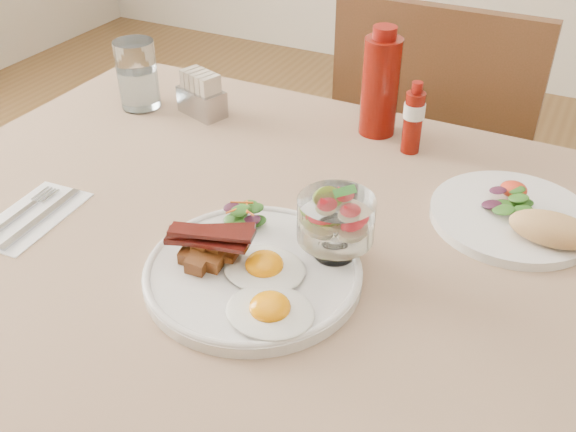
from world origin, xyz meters
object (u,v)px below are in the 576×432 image
at_px(fruit_cup, 336,219).
at_px(water_glass, 138,79).
at_px(table, 316,290).
at_px(main_plate, 253,273).
at_px(sugar_caddy, 202,96).
at_px(ketchup_bottle, 380,85).
at_px(second_plate, 521,218).
at_px(chair_far, 433,167).
at_px(hot_sauce_bottle, 413,119).

bearing_deg(fruit_cup, water_glass, 152.25).
height_order(table, water_glass, water_glass).
bearing_deg(main_plate, sugar_caddy, 130.48).
relative_size(fruit_cup, ketchup_bottle, 0.52).
bearing_deg(second_plate, water_glass, 173.69).
xyz_separation_m(chair_far, water_glass, (-0.49, -0.42, 0.28)).
relative_size(hot_sauce_bottle, water_glass, 0.97).
bearing_deg(main_plate, table, 67.95).
relative_size(table, main_plate, 4.75).
height_order(chair_far, fruit_cup, chair_far).
height_order(main_plate, fruit_cup, fruit_cup).
relative_size(ketchup_bottle, sugar_caddy, 1.88).
bearing_deg(fruit_cup, chair_far, 93.10).
xyz_separation_m(ketchup_bottle, water_glass, (-0.45, -0.10, -0.03)).
bearing_deg(sugar_caddy, water_glass, -150.17).
relative_size(chair_far, second_plate, 3.94).
height_order(fruit_cup, second_plate, fruit_cup).
height_order(ketchup_bottle, hot_sauce_bottle, ketchup_bottle).
bearing_deg(water_glass, fruit_cup, -27.75).
xyz_separation_m(main_plate, hot_sauce_bottle, (0.08, 0.41, 0.05)).
distance_m(chair_far, main_plate, 0.81).
bearing_deg(hot_sauce_bottle, second_plate, -34.46).
distance_m(fruit_cup, second_plate, 0.29).
height_order(chair_far, hot_sauce_bottle, chair_far).
bearing_deg(second_plate, main_plate, -136.68).
bearing_deg(chair_far, sugar_caddy, -132.59).
relative_size(fruit_cup, second_plate, 0.43).
bearing_deg(water_glass, chair_far, 40.70).
relative_size(chair_far, hot_sauce_bottle, 7.40).
xyz_separation_m(table, second_plate, (0.24, 0.16, 0.10)).
bearing_deg(table, hot_sauce_bottle, 83.99).
bearing_deg(chair_far, hot_sauce_bottle, -84.82).
bearing_deg(water_glass, ketchup_bottle, 13.21).
height_order(main_plate, hot_sauce_bottle, hot_sauce_bottle).
xyz_separation_m(fruit_cup, sugar_caddy, (-0.40, 0.30, -0.04)).
bearing_deg(table, water_glass, 153.51).
bearing_deg(hot_sauce_bottle, water_glass, -173.07).
height_order(chair_far, second_plate, chair_far).
bearing_deg(fruit_cup, second_plate, 43.76).
distance_m(chair_far, hot_sauce_bottle, 0.46).
distance_m(table, ketchup_bottle, 0.39).
bearing_deg(second_plate, ketchup_bottle, 147.05).
bearing_deg(main_plate, hot_sauce_bottle, 79.65).
bearing_deg(ketchup_bottle, main_plate, -89.98).
bearing_deg(second_plate, fruit_cup, -136.24).
xyz_separation_m(table, main_plate, (-0.04, -0.11, 0.10)).
distance_m(table, hot_sauce_bottle, 0.34).
height_order(hot_sauce_bottle, sugar_caddy, hot_sauce_bottle).
relative_size(main_plate, fruit_cup, 2.79).
relative_size(second_plate, ketchup_bottle, 1.22).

